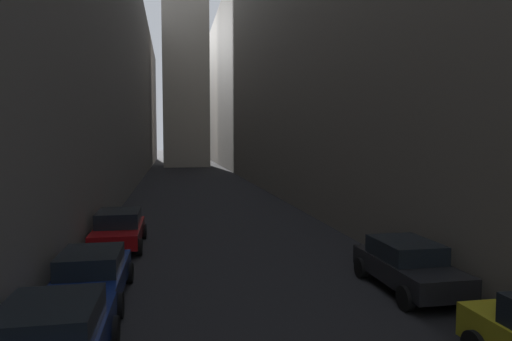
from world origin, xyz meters
name	(u,v)px	position (x,y,z in m)	size (l,w,h in m)	color
ground_plane	(196,184)	(0.00, 48.00, 0.00)	(264.00, 264.00, 0.00)	black
building_block_left	(76,72)	(-11.13, 50.00, 10.68)	(11.26, 108.00, 21.36)	slate
building_block_right	(313,57)	(12.30, 50.00, 12.92)	(13.60, 108.00, 25.84)	#60594F
parked_car_left_third	(92,275)	(-4.40, 17.08, 0.73)	(1.87, 4.02, 1.40)	navy
parked_car_left_far	(119,228)	(-4.40, 23.21, 0.77)	(2.00, 4.23, 1.47)	maroon
parked_car_right_third	(407,265)	(4.40, 16.32, 0.75)	(1.90, 4.02, 1.43)	black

